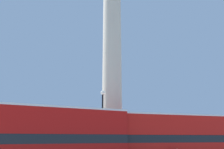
# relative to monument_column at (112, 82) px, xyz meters

# --- Properties ---
(monument_column) EXTENTS (5.44, 5.44, 22.67)m
(monument_column) POSITION_rel_monument_column_xyz_m (0.00, 0.00, 0.00)
(monument_column) COLOR #BCB29E
(monument_column) RESTS_ON ground_plane
(bus_a) EXTENTS (10.78, 3.63, 4.35)m
(bus_a) POSITION_rel_monument_column_xyz_m (-7.03, -7.02, -5.95)
(bus_a) COLOR #A80F0C
(bus_a) RESTS_ON ground_plane
(bus_c) EXTENTS (11.62, 3.30, 4.26)m
(bus_c) POSITION_rel_monument_column_xyz_m (2.07, -6.37, -6.00)
(bus_c) COLOR #B7140F
(bus_c) RESTS_ON ground_plane
(equestrian_statue) EXTENTS (4.20, 3.31, 5.94)m
(equestrian_statue) POSITION_rel_monument_column_xyz_m (9.27, 5.52, -6.72)
(equestrian_statue) COLOR #BCB29E
(equestrian_statue) RESTS_ON ground_plane
(street_lamp) EXTENTS (0.38, 0.38, 6.52)m
(street_lamp) POSITION_rel_monument_column_xyz_m (-2.12, -3.48, -4.96)
(street_lamp) COLOR black
(street_lamp) RESTS_ON ground_plane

